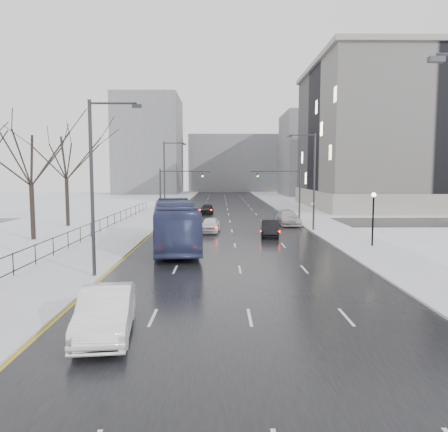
{
  "coord_description": "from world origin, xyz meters",
  "views": [
    {
      "loc": [
        -1.22,
        -4.51,
        5.98
      ],
      "look_at": [
        -0.9,
        30.76,
        2.5
      ],
      "focal_mm": 35.0,
      "sensor_mm": 36.0,
      "label": 1
    }
  ],
  "objects_px": {
    "mast_signal_left": "(169,189)",
    "bus": "(175,224)",
    "tree_park_e": "(68,227)",
    "streetlight_r_mid": "(312,177)",
    "sedan_right_far": "(288,218)",
    "streetlight_l_near": "(96,180)",
    "streetlight_l_far": "(166,176)",
    "sedan_center_far": "(207,209)",
    "sedan_right_near": "(270,228)",
    "tree_park_d": "(34,241)",
    "sedan_center_near": "(210,225)",
    "no_uturn_sign": "(313,206)",
    "sedan_left_near": "(106,312)",
    "mast_signal_right": "(291,189)",
    "lamppost_r_mid": "(373,211)"
  },
  "relations": [
    {
      "from": "sedan_left_near",
      "to": "tree_park_e",
      "type": "bearing_deg",
      "value": 103.69
    },
    {
      "from": "mast_signal_left",
      "to": "sedan_right_far",
      "type": "xyz_separation_m",
      "value": [
        13.84,
        -2.91,
        -3.25
      ]
    },
    {
      "from": "bus",
      "to": "sedan_center_near",
      "type": "xyz_separation_m",
      "value": [
        2.61,
        8.99,
        -1.14
      ]
    },
    {
      "from": "lamppost_r_mid",
      "to": "streetlight_l_near",
      "type": "bearing_deg",
      "value": -152.45
    },
    {
      "from": "sedan_right_far",
      "to": "bus",
      "type": "bearing_deg",
      "value": -131.18
    },
    {
      "from": "tree_park_d",
      "to": "tree_park_e",
      "type": "xyz_separation_m",
      "value": [
        -0.4,
        10.0,
        0.0
      ]
    },
    {
      "from": "bus",
      "to": "streetlight_l_far",
      "type": "bearing_deg",
      "value": 91.21
    },
    {
      "from": "mast_signal_left",
      "to": "sedan_left_near",
      "type": "xyz_separation_m",
      "value": [
        1.9,
        -36.88,
        -3.21
      ]
    },
    {
      "from": "bus",
      "to": "sedan_right_near",
      "type": "distance_m",
      "value": 10.42
    },
    {
      "from": "tree_park_d",
      "to": "sedan_center_far",
      "type": "xyz_separation_m",
      "value": [
        14.66,
        24.88,
        0.78
      ]
    },
    {
      "from": "sedan_center_far",
      "to": "mast_signal_left",
      "type": "bearing_deg",
      "value": -107.46
    },
    {
      "from": "streetlight_l_far",
      "to": "sedan_center_near",
      "type": "bearing_deg",
      "value": -65.4
    },
    {
      "from": "bus",
      "to": "sedan_center_far",
      "type": "relative_size",
      "value": 3.13
    },
    {
      "from": "streetlight_l_near",
      "to": "sedan_center_far",
      "type": "bearing_deg",
      "value": 82.64
    },
    {
      "from": "sedan_left_near",
      "to": "sedan_center_far",
      "type": "height_order",
      "value": "sedan_left_near"
    },
    {
      "from": "streetlight_l_near",
      "to": "streetlight_l_far",
      "type": "height_order",
      "value": "same"
    },
    {
      "from": "streetlight_r_mid",
      "to": "lamppost_r_mid",
      "type": "distance_m",
      "value": 10.73
    },
    {
      "from": "streetlight_r_mid",
      "to": "bus",
      "type": "bearing_deg",
      "value": -142.24
    },
    {
      "from": "tree_park_d",
      "to": "no_uturn_sign",
      "type": "distance_m",
      "value": 28.88
    },
    {
      "from": "streetlight_l_far",
      "to": "streetlight_l_near",
      "type": "bearing_deg",
      "value": -90.0
    },
    {
      "from": "sedan_left_near",
      "to": "mast_signal_right",
      "type": "bearing_deg",
      "value": 63.38
    },
    {
      "from": "tree_park_d",
      "to": "streetlight_r_mid",
      "type": "bearing_deg",
      "value": 13.01
    },
    {
      "from": "tree_park_e",
      "to": "streetlight_r_mid",
      "type": "height_order",
      "value": "streetlight_r_mid"
    },
    {
      "from": "tree_park_e",
      "to": "sedan_right_far",
      "type": "distance_m",
      "value": 24.76
    },
    {
      "from": "streetlight_r_mid",
      "to": "mast_signal_left",
      "type": "xyz_separation_m",
      "value": [
        -15.49,
        8.0,
        -1.51
      ]
    },
    {
      "from": "tree_park_e",
      "to": "sedan_right_far",
      "type": "relative_size",
      "value": 2.39
    },
    {
      "from": "streetlight_l_far",
      "to": "sedan_center_far",
      "type": "bearing_deg",
      "value": 53.89
    },
    {
      "from": "sedan_center_far",
      "to": "streetlight_l_far",
      "type": "bearing_deg",
      "value": -122.56
    },
    {
      "from": "mast_signal_right",
      "to": "streetlight_r_mid",
      "type": "bearing_deg",
      "value": -84.0
    },
    {
      "from": "sedan_center_near",
      "to": "bus",
      "type": "bearing_deg",
      "value": -101.76
    },
    {
      "from": "tree_park_d",
      "to": "no_uturn_sign",
      "type": "height_order",
      "value": "tree_park_d"
    },
    {
      "from": "mast_signal_left",
      "to": "sedan_right_far",
      "type": "relative_size",
      "value": 1.15
    },
    {
      "from": "tree_park_d",
      "to": "bus",
      "type": "xyz_separation_m",
      "value": [
        13.0,
        -4.04,
        1.93
      ]
    },
    {
      "from": "mast_signal_right",
      "to": "sedan_center_far",
      "type": "height_order",
      "value": "mast_signal_right"
    },
    {
      "from": "streetlight_l_far",
      "to": "no_uturn_sign",
      "type": "distance_m",
      "value": 19.41
    },
    {
      "from": "mast_signal_left",
      "to": "bus",
      "type": "height_order",
      "value": "mast_signal_left"
    },
    {
      "from": "sedan_center_near",
      "to": "tree_park_d",
      "type": "bearing_deg",
      "value": -157.99
    },
    {
      "from": "streetlight_r_mid",
      "to": "streetlight_l_near",
      "type": "xyz_separation_m",
      "value": [
        -16.33,
        -20.0,
        0.0
      ]
    },
    {
      "from": "sedan_center_near",
      "to": "sedan_right_near",
      "type": "xyz_separation_m",
      "value": [
        5.69,
        -2.8,
        0.01
      ]
    },
    {
      "from": "tree_park_e",
      "to": "lamppost_r_mid",
      "type": "bearing_deg",
      "value": -25.62
    },
    {
      "from": "sedan_center_far",
      "to": "streetlight_r_mid",
      "type": "bearing_deg",
      "value": -55.53
    },
    {
      "from": "mast_signal_left",
      "to": "sedan_right_far",
      "type": "distance_m",
      "value": 14.51
    },
    {
      "from": "no_uturn_sign",
      "to": "sedan_center_near",
      "type": "relative_size",
      "value": 0.61
    },
    {
      "from": "streetlight_l_far",
      "to": "sedan_left_near",
      "type": "xyz_separation_m",
      "value": [
        2.74,
        -40.88,
        -4.72
      ]
    },
    {
      "from": "streetlight_l_far",
      "to": "sedan_center_far",
      "type": "relative_size",
      "value": 2.31
    },
    {
      "from": "sedan_right_near",
      "to": "sedan_center_far",
      "type": "height_order",
      "value": "sedan_right_near"
    },
    {
      "from": "streetlight_r_mid",
      "to": "lamppost_r_mid",
      "type": "relative_size",
      "value": 2.34
    },
    {
      "from": "mast_signal_left",
      "to": "bus",
      "type": "xyz_separation_m",
      "value": [
        2.53,
        -18.04,
        -2.17
      ]
    },
    {
      "from": "tree_park_e",
      "to": "sedan_right_near",
      "type": "bearing_deg",
      "value": -19.89
    },
    {
      "from": "streetlight_l_far",
      "to": "sedan_center_near",
      "type": "xyz_separation_m",
      "value": [
        5.98,
        -13.05,
        -4.83
      ]
    }
  ]
}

